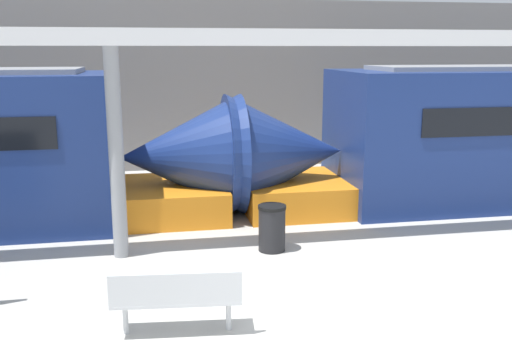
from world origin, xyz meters
TOP-DOWN VIEW (x-y plane):
  - ground_plane at (0.00, 0.00)m, footprint 60.00×60.00m
  - station_wall at (0.00, 10.82)m, footprint 56.00×0.20m
  - bench_near at (-1.56, 0.38)m, footprint 1.68×0.60m
  - trash_bin at (0.29, 3.23)m, footprint 0.51×0.51m
  - support_column_near at (-2.39, 3.43)m, footprint 0.26×0.26m
  - canopy_beam at (-2.39, 3.43)m, footprint 28.00×0.60m

SIDE VIEW (x-z plane):
  - ground_plane at x=0.00m, z-range 0.00..0.00m
  - trash_bin at x=0.29m, z-range 0.00..0.85m
  - bench_near at x=-1.56m, z-range 0.09..0.97m
  - support_column_near at x=-2.39m, z-range 0.00..3.63m
  - station_wall at x=0.00m, z-range 0.00..5.00m
  - canopy_beam at x=-2.39m, z-range 3.63..3.91m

